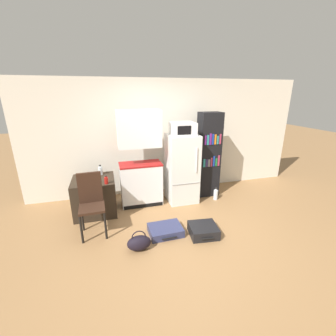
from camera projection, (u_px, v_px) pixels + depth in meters
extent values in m
plane|color=olive|center=(189.00, 236.00, 3.74)|extent=(24.00, 24.00, 0.00)
cube|color=silver|center=(169.00, 137.00, 5.21)|extent=(6.40, 0.10, 2.56)
cube|color=#2D2319|center=(95.00, 196.00, 4.37)|extent=(0.78, 0.74, 0.71)
cube|color=white|center=(141.00, 184.00, 4.72)|extent=(0.84, 0.45, 0.86)
cube|color=maroon|center=(140.00, 164.00, 4.58)|extent=(0.86, 0.45, 0.03)
cube|color=white|center=(139.00, 129.00, 4.35)|extent=(0.84, 0.38, 0.72)
cube|color=black|center=(144.00, 206.00, 4.64)|extent=(0.81, 0.01, 0.08)
cube|color=silver|center=(182.00, 169.00, 4.78)|extent=(0.62, 0.59, 1.46)
cube|color=gray|center=(186.00, 184.00, 4.58)|extent=(0.60, 0.01, 0.01)
cylinder|color=silver|center=(197.00, 160.00, 4.46)|extent=(0.02, 0.02, 0.51)
cube|color=silver|center=(183.00, 129.00, 4.50)|extent=(0.47, 0.43, 0.25)
cube|color=black|center=(184.00, 130.00, 4.29)|extent=(0.27, 0.01, 0.17)
cube|color=black|center=(208.00, 155.00, 4.99)|extent=(0.47, 0.33, 1.88)
cube|color=teal|center=(204.00, 163.00, 4.83)|extent=(0.05, 0.01, 0.18)
cube|color=#332856|center=(207.00, 163.00, 4.85)|extent=(0.05, 0.01, 0.17)
cube|color=slate|center=(209.00, 163.00, 4.86)|extent=(0.05, 0.01, 0.16)
cube|color=#A33351|center=(212.00, 162.00, 4.87)|extent=(0.04, 0.01, 0.20)
cube|color=#193899|center=(214.00, 161.00, 4.88)|extent=(0.04, 0.01, 0.23)
cube|color=#1E7033|center=(216.00, 162.00, 4.90)|extent=(0.04, 0.01, 0.18)
cube|color=#A33351|center=(219.00, 161.00, 4.91)|extent=(0.04, 0.01, 0.24)
cube|color=#661E75|center=(206.00, 140.00, 4.67)|extent=(0.04, 0.01, 0.20)
cube|color=teal|center=(208.00, 140.00, 4.68)|extent=(0.04, 0.01, 0.21)
cube|color=#661E75|center=(211.00, 139.00, 4.69)|extent=(0.04, 0.01, 0.24)
cube|color=#193899|center=(213.00, 139.00, 4.71)|extent=(0.04, 0.01, 0.23)
cube|color=orange|center=(215.00, 139.00, 4.73)|extent=(0.04, 0.01, 0.21)
cube|color=teal|center=(218.00, 140.00, 4.75)|extent=(0.04, 0.01, 0.18)
cube|color=#A33351|center=(220.00, 139.00, 4.75)|extent=(0.04, 0.01, 0.22)
cylinder|color=#AD1914|center=(106.00, 181.00, 4.02)|extent=(0.06, 0.06, 0.12)
cylinder|color=#AD1914|center=(106.00, 177.00, 4.00)|extent=(0.03, 0.03, 0.02)
cylinder|color=black|center=(106.00, 176.00, 3.99)|extent=(0.03, 0.03, 0.01)
cylinder|color=brown|center=(94.00, 180.00, 4.07)|extent=(0.08, 0.08, 0.11)
cylinder|color=brown|center=(93.00, 176.00, 4.05)|extent=(0.03, 0.03, 0.02)
cylinder|color=black|center=(93.00, 175.00, 4.04)|extent=(0.04, 0.04, 0.01)
cylinder|color=silver|center=(100.00, 171.00, 4.47)|extent=(0.08, 0.08, 0.16)
cylinder|color=silver|center=(100.00, 166.00, 4.44)|extent=(0.04, 0.04, 0.03)
cylinder|color=black|center=(100.00, 165.00, 4.43)|extent=(0.04, 0.04, 0.02)
cylinder|color=silver|center=(85.00, 177.00, 4.28)|extent=(0.17, 0.17, 0.05)
cylinder|color=black|center=(81.00, 230.00, 3.49)|extent=(0.04, 0.04, 0.48)
cylinder|color=black|center=(106.00, 226.00, 3.59)|extent=(0.04, 0.04, 0.48)
cylinder|color=black|center=(82.00, 218.00, 3.82)|extent=(0.04, 0.04, 0.48)
cylinder|color=black|center=(104.00, 215.00, 3.92)|extent=(0.04, 0.04, 0.48)
cube|color=#331E14|center=(92.00, 208.00, 3.62)|extent=(0.42, 0.42, 0.04)
cube|color=#331E14|center=(90.00, 187.00, 3.69)|extent=(0.38, 0.07, 0.52)
cube|color=navy|center=(165.00, 230.00, 3.78)|extent=(0.56, 0.43, 0.13)
cylinder|color=black|center=(169.00, 238.00, 3.57)|extent=(0.25, 0.03, 0.02)
cube|color=black|center=(203.00, 230.00, 3.74)|extent=(0.49, 0.47, 0.17)
cylinder|color=black|center=(208.00, 239.00, 3.52)|extent=(0.20, 0.04, 0.02)
ellipsoid|color=black|center=(139.00, 243.00, 3.37)|extent=(0.36, 0.20, 0.24)
torus|color=black|center=(139.00, 237.00, 3.33)|extent=(0.21, 0.02, 0.21)
cylinder|color=silver|center=(216.00, 195.00, 4.98)|extent=(0.09, 0.09, 0.22)
cylinder|color=silver|center=(216.00, 189.00, 4.94)|extent=(0.04, 0.04, 0.04)
cylinder|color=black|center=(216.00, 188.00, 4.93)|extent=(0.05, 0.05, 0.02)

